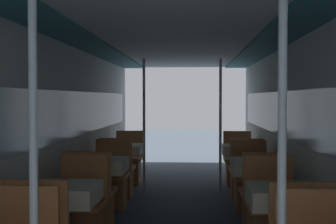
{
  "coord_description": "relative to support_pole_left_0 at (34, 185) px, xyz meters",
  "views": [
    {
      "loc": [
        0.18,
        -1.34,
        1.48
      ],
      "look_at": [
        -0.05,
        2.97,
        1.35
      ],
      "focal_mm": 50.0,
      "sensor_mm": 36.0,
      "label": 1
    }
  ],
  "objects": [
    {
      "name": "support_pole_left_3",
      "position": [
        0.0,
        5.14,
        0.0
      ],
      "size": [
        0.04,
        0.04,
        2.1
      ],
      "color": "silver",
      "rests_on": "ground_plane"
    },
    {
      "name": "chair_right_far_2",
      "position": [
        1.54,
        3.98,
        -0.77
      ],
      "size": [
        0.48,
        0.48,
        0.9
      ],
      "rotation": [
        0.0,
        0.0,
        3.14
      ],
      "color": "#9C5B31",
      "rests_on": "ground_plane"
    },
    {
      "name": "support_pole_right_0",
      "position": [
        1.21,
        0.0,
        0.0
      ],
      "size": [
        0.04,
        0.04,
        2.1
      ],
      "color": "silver",
      "rests_on": "ground_plane"
    },
    {
      "name": "wall_right",
      "position": [
        1.91,
        2.7,
        0.03
      ],
      "size": [
        0.05,
        10.03,
        2.1
      ],
      "color": "silver",
      "rests_on": "ground_plane"
    },
    {
      "name": "chair_left_near_3",
      "position": [
        -0.33,
        4.59,
        -0.77
      ],
      "size": [
        0.48,
        0.48,
        0.9
      ],
      "color": "#9C5B31",
      "rests_on": "ground_plane"
    },
    {
      "name": "chair_right_far_1",
      "position": [
        1.54,
        2.27,
        -0.77
      ],
      "size": [
        0.48,
        0.48,
        0.9
      ],
      "rotation": [
        0.0,
        0.0,
        3.14
      ],
      "color": "#9C5B31",
      "rests_on": "ground_plane"
    },
    {
      "name": "chair_left_near_2",
      "position": [
        -0.33,
        2.88,
        -0.77
      ],
      "size": [
        0.48,
        0.48,
        0.9
      ],
      "color": "#9C5B31",
      "rests_on": "ground_plane"
    },
    {
      "name": "dining_table_left_2",
      "position": [
        -0.33,
        3.43,
        -0.44
      ],
      "size": [
        0.58,
        0.58,
        0.73
      ],
      "color": "#4C4C51",
      "rests_on": "ground_plane"
    },
    {
      "name": "dining_table_left_1",
      "position": [
        -0.33,
        1.71,
        -0.44
      ],
      "size": [
        0.58,
        0.58,
        0.73
      ],
      "color": "#4C4C51",
      "rests_on": "ground_plane"
    },
    {
      "name": "chair_right_far_3",
      "position": [
        1.54,
        5.69,
        -0.77
      ],
      "size": [
        0.48,
        0.48,
        0.9
      ],
      "rotation": [
        0.0,
        0.0,
        3.14
      ],
      "color": "#9C5B31",
      "rests_on": "ground_plane"
    },
    {
      "name": "dining_table_right_2",
      "position": [
        1.54,
        3.43,
        -0.44
      ],
      "size": [
        0.58,
        0.58,
        0.73
      ],
      "color": "#4C4C51",
      "rests_on": "ground_plane"
    },
    {
      "name": "chair_left_far_2",
      "position": [
        -0.33,
        3.98,
        -0.77
      ],
      "size": [
        0.48,
        0.48,
        0.9
      ],
      "rotation": [
        0.0,
        0.0,
        3.14
      ],
      "color": "#9C5B31",
      "rests_on": "ground_plane"
    },
    {
      "name": "chair_left_far_3",
      "position": [
        -0.33,
        5.69,
        -0.77
      ],
      "size": [
        0.48,
        0.48,
        0.9
      ],
      "rotation": [
        0.0,
        0.0,
        3.14
      ],
      "color": "#9C5B31",
      "rests_on": "ground_plane"
    },
    {
      "name": "chair_right_near_2",
      "position": [
        1.54,
        2.88,
        -0.77
      ],
      "size": [
        0.48,
        0.48,
        0.9
      ],
      "color": "#9C5B31",
      "rests_on": "ground_plane"
    },
    {
      "name": "chair_left_far_1",
      "position": [
        -0.33,
        2.27,
        -0.77
      ],
      "size": [
        0.48,
        0.48,
        0.9
      ],
      "rotation": [
        0.0,
        0.0,
        3.14
      ],
      "color": "#9C5B31",
      "rests_on": "ground_plane"
    },
    {
      "name": "support_pole_left_0",
      "position": [
        0.0,
        0.0,
        0.0
      ],
      "size": [
        0.04,
        0.04,
        2.1
      ],
      "color": "silver",
      "rests_on": "ground_plane"
    },
    {
      "name": "dining_table_right_3",
      "position": [
        1.54,
        5.14,
        -0.44
      ],
      "size": [
        0.58,
        0.58,
        0.73
      ],
      "color": "#4C4C51",
      "rests_on": "ground_plane"
    },
    {
      "name": "dining_table_right_1",
      "position": [
        1.54,
        1.71,
        -0.44
      ],
      "size": [
        0.58,
        0.58,
        0.73
      ],
      "color": "#4C4C51",
      "rests_on": "ground_plane"
    },
    {
      "name": "support_pole_right_3",
      "position": [
        1.21,
        5.14,
        0.0
      ],
      "size": [
        0.04,
        0.04,
        2.1
      ],
      "color": "silver",
      "rests_on": "ground_plane"
    },
    {
      "name": "ceiling_panel",
      "position": [
        0.61,
        2.7,
        1.09
      ],
      "size": [
        2.62,
        10.03,
        0.07
      ],
      "color": "silver",
      "rests_on": "wall_left"
    },
    {
      "name": "chair_right_near_3",
      "position": [
        1.54,
        4.59,
        -0.77
      ],
      "size": [
        0.48,
        0.48,
        0.9
      ],
      "color": "#9C5B31",
      "rests_on": "ground_plane"
    },
    {
      "name": "dining_table_left_3",
      "position": [
        -0.33,
        5.14,
        -0.44
      ],
      "size": [
        0.58,
        0.58,
        0.73
      ],
      "color": "#4C4C51",
      "rests_on": "ground_plane"
    },
    {
      "name": "wall_left",
      "position": [
        -0.7,
        2.7,
        0.03
      ],
      "size": [
        0.05,
        10.03,
        2.1
      ],
      "color": "silver",
      "rests_on": "ground_plane"
    }
  ]
}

